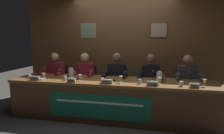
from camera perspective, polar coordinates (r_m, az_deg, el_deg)
ground_plane at (r=3.79m, az=0.00°, el=-15.01°), size 12.00×12.00×0.00m
wall_back_panelled at (r=4.75m, az=3.19°, el=5.90°), size 5.10×0.14×2.60m
conference_table at (r=3.51m, az=-0.45°, el=-7.93°), size 3.90×0.85×0.74m
chair_far_left at (r=4.68m, az=-16.00°, el=-5.17°), size 0.44×0.45×0.90m
panelist_far_left at (r=4.45m, az=-17.33°, el=-2.27°), size 0.51×0.48×1.23m
nameplate_far_left at (r=3.83m, az=-22.67°, el=-3.14°), size 0.20×0.06×0.08m
juice_glass_far_left at (r=3.82m, az=-20.22°, el=-2.35°), size 0.06×0.06×0.12m
water_cup_far_left at (r=4.03m, az=-23.98°, el=-2.71°), size 0.06×0.06×0.08m
microphone_far_left at (r=4.00m, az=-20.56°, el=-2.07°), size 0.06×0.17×0.22m
chair_left at (r=4.40m, az=-7.62°, el=-5.78°), size 0.44×0.45×0.90m
panelist_left at (r=4.15m, az=-8.61°, el=-2.73°), size 0.51×0.48×1.23m
nameplate_left at (r=3.44m, az=-12.38°, el=-3.93°), size 0.16×0.06×0.08m
juice_glass_left at (r=3.50m, az=-9.77°, el=-2.89°), size 0.06×0.06×0.12m
water_cup_left at (r=3.62m, az=-14.17°, el=-3.42°), size 0.06×0.06×0.08m
microphone_left at (r=3.70m, az=-10.39°, el=-2.47°), size 0.06×0.17×0.22m
chair_center at (r=4.22m, az=1.71°, el=-6.32°), size 0.44×0.45×0.90m
panelist_center at (r=3.96m, az=1.22°, el=-3.17°), size 0.51×0.48×1.23m
nameplate_center at (r=3.26m, az=-1.60°, el=-4.44°), size 0.20×0.06×0.08m
juice_glass_center at (r=3.32m, az=2.78°, el=-3.38°), size 0.06×0.06×0.12m
water_cup_center at (r=3.34m, az=-2.95°, el=-4.16°), size 0.06×0.06×0.08m
microphone_center at (r=3.51m, az=0.59°, el=-2.94°), size 0.06×0.17×0.22m
chair_right at (r=4.16m, az=11.60°, el=-6.71°), size 0.44×0.45×0.90m
panelist_right at (r=3.90m, az=11.70°, el=-3.54°), size 0.51×0.48×1.23m
nameplate_right at (r=3.18m, az=12.29°, el=-4.96°), size 0.19×0.06×0.08m
juice_glass_right at (r=3.29m, az=14.45°, el=-3.76°), size 0.06×0.06×0.12m
water_cup_right at (r=3.27m, az=8.52°, el=-4.51°), size 0.06×0.06×0.08m
microphone_right at (r=3.40m, az=12.40°, el=-3.51°), size 0.06×0.17×0.22m
chair_far_right at (r=4.22m, az=21.50°, el=-6.91°), size 0.44×0.45×0.90m
panelist_far_right at (r=3.97m, az=22.18°, el=-3.79°), size 0.51×0.48×1.23m
nameplate_far_right at (r=3.25m, az=24.00°, el=-5.20°), size 0.15×0.06×0.08m
juice_glass_far_right at (r=3.40m, az=26.55°, el=-4.01°), size 0.06×0.06×0.12m
water_cup_far_right at (r=3.28m, az=20.52°, el=-4.92°), size 0.06×0.06×0.08m
microphone_far_right at (r=3.48m, az=23.05°, el=-3.70°), size 0.06×0.17×0.22m
water_pitcher_left_side at (r=3.90m, az=-12.46°, el=-1.69°), size 0.15×0.10×0.21m
water_pitcher_right_side at (r=3.48m, az=14.35°, el=-2.94°), size 0.15×0.10×0.21m
document_stack_far_left at (r=4.00m, az=-21.28°, el=-3.10°), size 0.22×0.17×0.01m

